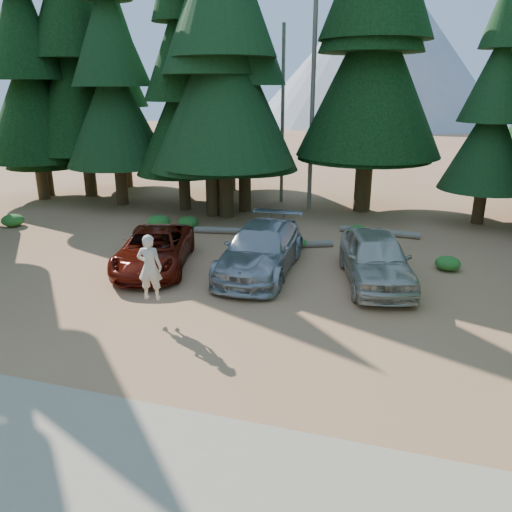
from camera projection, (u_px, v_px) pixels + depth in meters
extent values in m
plane|color=#AF724A|center=(197.00, 311.00, 15.69)|extent=(160.00, 160.00, 0.00)
cube|color=tan|center=(67.00, 447.00, 9.80)|extent=(26.00, 3.50, 0.01)
cylinder|color=gray|center=(313.00, 100.00, 26.68)|extent=(0.24, 0.24, 12.00)
cylinder|color=gray|center=(283.00, 117.00, 28.90)|extent=(0.20, 0.20, 10.00)
cone|color=gray|center=(382.00, 42.00, 88.22)|extent=(44.00, 44.00, 28.00)
cone|color=gray|center=(343.00, 68.00, 100.74)|extent=(36.00, 36.00, 20.00)
imported|color=#611208|center=(154.00, 249.00, 19.20)|extent=(3.91, 5.93, 1.51)
imported|color=#A4A6AC|center=(261.00, 249.00, 18.79)|extent=(2.63, 6.17, 1.77)
imported|color=#BDB7A8|center=(376.00, 258.00, 17.73)|extent=(3.44, 5.77, 1.84)
imported|color=beige|center=(150.00, 267.00, 14.71)|extent=(0.81, 0.61, 2.01)
cylinder|color=white|center=(149.00, 250.00, 14.59)|extent=(0.36, 0.36, 0.04)
cylinder|color=gray|center=(240.00, 231.00, 23.75)|extent=(4.45, 1.06, 0.32)
cylinder|color=gray|center=(380.00, 232.00, 23.59)|extent=(3.75, 0.61, 0.31)
cylinder|color=gray|center=(284.00, 245.00, 21.69)|extent=(4.12, 2.02, 0.28)
ellipsoid|color=#206C24|center=(157.00, 232.00, 23.25)|extent=(0.89, 0.89, 0.49)
ellipsoid|color=#206C24|center=(159.00, 222.00, 24.73)|extent=(1.18, 1.18, 0.65)
ellipsoid|color=#206C24|center=(188.00, 222.00, 24.79)|extent=(1.03, 1.03, 0.57)
ellipsoid|color=#206C24|center=(298.00, 243.00, 21.78)|extent=(0.78, 0.78, 0.43)
ellipsoid|color=#206C24|center=(357.00, 230.00, 23.60)|extent=(0.87, 0.87, 0.48)
ellipsoid|color=#206C24|center=(381.00, 242.00, 21.42)|extent=(1.24, 1.24, 0.68)
ellipsoid|color=#206C24|center=(13.00, 220.00, 25.07)|extent=(1.10, 1.10, 0.60)
ellipsoid|color=#206C24|center=(448.00, 263.00, 19.14)|extent=(0.96, 0.96, 0.53)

